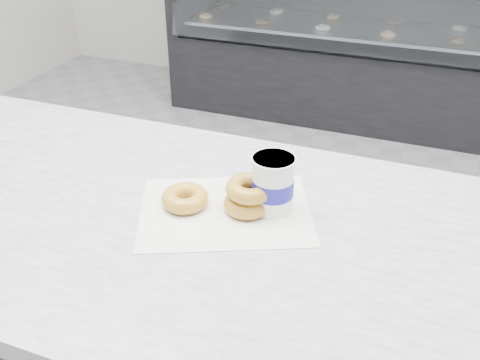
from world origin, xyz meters
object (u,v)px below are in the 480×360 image
object	(u,v)px
display_case	(358,41)
donut_stack	(248,196)
donut_single	(185,198)
coffee_cup	(273,184)
counter	(157,359)

from	to	relation	value
display_case	donut_stack	world-z (taller)	display_case
donut_single	coffee_cup	distance (m)	0.18
counter	coffee_cup	distance (m)	0.58
counter	donut_single	size ratio (longest dim) A/B	31.78
counter	coffee_cup	size ratio (longest dim) A/B	25.93
coffee_cup	counter	bearing A→B (deg)	-172.12
display_case	coffee_cup	world-z (taller)	display_case
counter	display_case	xyz separation A→B (m)	(0.00, 2.72, 0.04)
donut_single	coffee_cup	xyz separation A→B (m)	(0.17, 0.05, 0.04)
display_case	coffee_cup	xyz separation A→B (m)	(0.25, -2.63, 0.47)
counter	donut_stack	bearing A→B (deg)	18.43
donut_stack	coffee_cup	bearing A→B (deg)	27.23
counter	display_case	world-z (taller)	display_case
counter	display_case	size ratio (longest dim) A/B	1.28
display_case	coffee_cup	bearing A→B (deg)	-84.48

